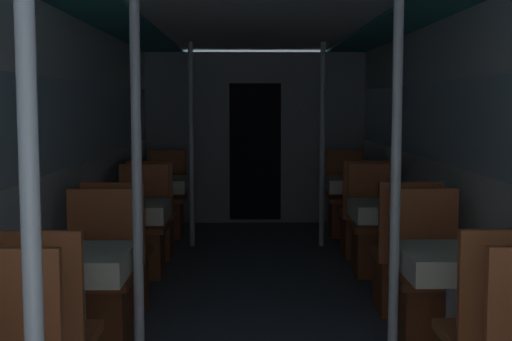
# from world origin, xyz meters

# --- Properties ---
(wall_left) EXTENTS (0.05, 10.32, 2.12)m
(wall_left) POSITION_xyz_m (-1.39, 3.76, 1.10)
(wall_left) COLOR silver
(wall_left) RESTS_ON ground_plane
(wall_right) EXTENTS (0.05, 10.32, 2.12)m
(wall_right) POSITION_xyz_m (1.39, 3.76, 1.10)
(wall_right) COLOR silver
(wall_right) RESTS_ON ground_plane
(ceiling_panel) EXTENTS (2.78, 10.32, 0.07)m
(ceiling_panel) POSITION_xyz_m (0.00, 3.76, 2.17)
(ceiling_panel) COLOR silver
(ceiling_panel) RESTS_ON wall_left
(bulkhead_far) EXTENTS (2.72, 0.09, 2.12)m
(bulkhead_far) POSITION_xyz_m (0.00, 7.86, 1.06)
(bulkhead_far) COLOR gray
(bulkhead_far) RESTS_ON ground_plane
(support_pole_left_0) EXTENTS (0.05, 0.05, 2.12)m
(support_pole_left_0) POSITION_xyz_m (-0.68, 0.85, 1.06)
(support_pole_left_0) COLOR silver
(support_pole_left_0) RESTS_ON ground_plane
(dining_table_left_1) EXTENTS (0.58, 0.58, 0.72)m
(dining_table_left_1) POSITION_xyz_m (-1.02, 2.69, 0.60)
(dining_table_left_1) COLOR #4C4C51
(dining_table_left_1) RESTS_ON ground_plane
(chair_left_far_1) EXTENTS (0.43, 0.43, 0.96)m
(chair_left_far_1) POSITION_xyz_m (-1.02, 3.26, 0.29)
(chair_left_far_1) COLOR brown
(chair_left_far_1) RESTS_ON ground_plane
(support_pole_left_1) EXTENTS (0.05, 0.05, 2.12)m
(support_pole_left_1) POSITION_xyz_m (-0.68, 2.69, 1.06)
(support_pole_left_1) COLOR silver
(support_pole_left_1) RESTS_ON ground_plane
(dining_table_left_2) EXTENTS (0.58, 0.58, 0.72)m
(dining_table_left_2) POSITION_xyz_m (-1.02, 4.52, 0.60)
(dining_table_left_2) COLOR #4C4C51
(dining_table_left_2) RESTS_ON ground_plane
(chair_left_near_2) EXTENTS (0.43, 0.43, 0.96)m
(chair_left_near_2) POSITION_xyz_m (-1.02, 3.96, 0.29)
(chair_left_near_2) COLOR brown
(chair_left_near_2) RESTS_ON ground_plane
(chair_left_far_2) EXTENTS (0.43, 0.43, 0.96)m
(chair_left_far_2) POSITION_xyz_m (-1.02, 5.09, 0.29)
(chair_left_far_2) COLOR brown
(chair_left_far_2) RESTS_ON ground_plane
(dining_table_left_3) EXTENTS (0.58, 0.58, 0.72)m
(dining_table_left_3) POSITION_xyz_m (-1.02, 6.36, 0.60)
(dining_table_left_3) COLOR #4C4C51
(dining_table_left_3) RESTS_ON ground_plane
(chair_left_near_3) EXTENTS (0.43, 0.43, 0.96)m
(chair_left_near_3) POSITION_xyz_m (-1.02, 5.79, 0.29)
(chair_left_near_3) COLOR brown
(chair_left_near_3) RESTS_ON ground_plane
(chair_left_far_3) EXTENTS (0.43, 0.43, 0.96)m
(chair_left_far_3) POSITION_xyz_m (-1.02, 6.93, 0.29)
(chair_left_far_3) COLOR brown
(chair_left_far_3) RESTS_ON ground_plane
(support_pole_left_3) EXTENTS (0.05, 0.05, 2.12)m
(support_pole_left_3) POSITION_xyz_m (-0.68, 6.36, 1.06)
(support_pole_left_3) COLOR silver
(support_pole_left_3) RESTS_ON ground_plane
(dining_table_right_1) EXTENTS (0.58, 0.58, 0.72)m
(dining_table_right_1) POSITION_xyz_m (1.02, 2.69, 0.60)
(dining_table_right_1) COLOR #4C4C51
(dining_table_right_1) RESTS_ON ground_plane
(chair_right_far_1) EXTENTS (0.43, 0.43, 0.96)m
(chair_right_far_1) POSITION_xyz_m (1.02, 3.26, 0.29)
(chair_right_far_1) COLOR brown
(chair_right_far_1) RESTS_ON ground_plane
(support_pole_right_1) EXTENTS (0.05, 0.05, 2.12)m
(support_pole_right_1) POSITION_xyz_m (0.68, 2.69, 1.06)
(support_pole_right_1) COLOR silver
(support_pole_right_1) RESTS_ON ground_plane
(dining_table_right_2) EXTENTS (0.58, 0.58, 0.72)m
(dining_table_right_2) POSITION_xyz_m (1.02, 4.52, 0.60)
(dining_table_right_2) COLOR #4C4C51
(dining_table_right_2) RESTS_ON ground_plane
(chair_right_near_2) EXTENTS (0.43, 0.43, 0.96)m
(chair_right_near_2) POSITION_xyz_m (1.02, 3.96, 0.29)
(chair_right_near_2) COLOR brown
(chair_right_near_2) RESTS_ON ground_plane
(chair_right_far_2) EXTENTS (0.43, 0.43, 0.96)m
(chair_right_far_2) POSITION_xyz_m (1.02, 5.09, 0.29)
(chair_right_far_2) COLOR brown
(chair_right_far_2) RESTS_ON ground_plane
(dining_table_right_3) EXTENTS (0.58, 0.58, 0.72)m
(dining_table_right_3) POSITION_xyz_m (1.02, 6.36, 0.60)
(dining_table_right_3) COLOR #4C4C51
(dining_table_right_3) RESTS_ON ground_plane
(chair_right_near_3) EXTENTS (0.43, 0.43, 0.96)m
(chair_right_near_3) POSITION_xyz_m (1.02, 5.79, 0.29)
(chair_right_near_3) COLOR brown
(chair_right_near_3) RESTS_ON ground_plane
(chair_right_far_3) EXTENTS (0.43, 0.43, 0.96)m
(chair_right_far_3) POSITION_xyz_m (1.02, 6.93, 0.29)
(chair_right_far_3) COLOR brown
(chair_right_far_3) RESTS_ON ground_plane
(support_pole_right_3) EXTENTS (0.05, 0.05, 2.12)m
(support_pole_right_3) POSITION_xyz_m (0.68, 6.36, 1.06)
(support_pole_right_3) COLOR silver
(support_pole_right_3) RESTS_ON ground_plane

